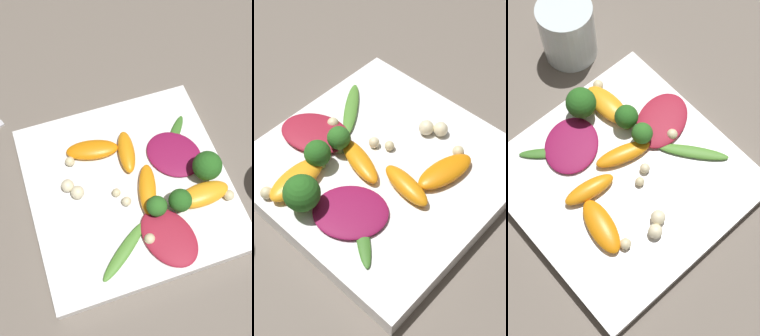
% 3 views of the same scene
% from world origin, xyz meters
% --- Properties ---
extents(ground_plane, '(2.40, 2.40, 0.00)m').
position_xyz_m(ground_plane, '(0.00, 0.00, 0.00)').
color(ground_plane, '#6B6056').
extents(plate, '(0.28, 0.28, 0.03)m').
position_xyz_m(plate, '(0.00, 0.00, 0.01)').
color(plate, white).
rests_on(plate, ground_plane).
extents(drinking_glass, '(0.08, 0.08, 0.09)m').
position_xyz_m(drinking_glass, '(0.08, 0.22, 0.05)').
color(drinking_glass, silver).
rests_on(drinking_glass, ground_plane).
extents(radicchio_leaf_0, '(0.11, 0.11, 0.01)m').
position_xyz_m(radicchio_leaf_0, '(-0.02, 0.08, 0.03)').
color(radicchio_leaf_0, maroon).
rests_on(radicchio_leaf_0, plate).
extents(radicchio_leaf_1, '(0.11, 0.09, 0.01)m').
position_xyz_m(radicchio_leaf_1, '(0.09, 0.03, 0.03)').
color(radicchio_leaf_1, maroon).
rests_on(radicchio_leaf_1, plate).
extents(orange_segment_0, '(0.04, 0.08, 0.02)m').
position_xyz_m(orange_segment_0, '(0.05, 0.09, 0.03)').
color(orange_segment_0, orange).
rests_on(orange_segment_0, plate).
extents(orange_segment_1, '(0.05, 0.08, 0.02)m').
position_xyz_m(orange_segment_1, '(-0.07, -0.03, 0.03)').
color(orange_segment_1, orange).
rests_on(orange_segment_1, plate).
extents(orange_segment_2, '(0.08, 0.05, 0.02)m').
position_xyz_m(orange_segment_2, '(0.02, 0.02, 0.03)').
color(orange_segment_2, orange).
rests_on(orange_segment_2, plate).
extents(orange_segment_3, '(0.07, 0.03, 0.02)m').
position_xyz_m(orange_segment_3, '(-0.05, 0.01, 0.03)').
color(orange_segment_3, orange).
rests_on(orange_segment_3, plate).
extents(broccoli_floret_0, '(0.03, 0.03, 0.04)m').
position_xyz_m(broccoli_floret_0, '(0.05, 0.05, 0.05)').
color(broccoli_floret_0, '#84AD5B').
rests_on(broccoli_floret_0, plate).
extents(broccoli_floret_1, '(0.03, 0.03, 0.04)m').
position_xyz_m(broccoli_floret_1, '(0.05, 0.02, 0.05)').
color(broccoli_floret_1, '#7A9E51').
rests_on(broccoli_floret_1, plate).
extents(broccoli_floret_2, '(0.04, 0.04, 0.05)m').
position_xyz_m(broccoli_floret_2, '(0.02, 0.11, 0.05)').
color(broccoli_floret_2, '#7A9E51').
rests_on(broccoli_floret_2, plate).
extents(arugula_sprig_0, '(0.07, 0.08, 0.01)m').
position_xyz_m(arugula_sprig_0, '(0.09, -0.04, 0.03)').
color(arugula_sprig_0, '#518E33').
rests_on(arugula_sprig_0, plate).
extents(arugula_sprig_1, '(0.06, 0.06, 0.01)m').
position_xyz_m(arugula_sprig_1, '(-0.06, 0.09, 0.03)').
color(arugula_sprig_1, '#3D7528').
rests_on(arugula_sprig_1, plate).
extents(macadamia_nut_0, '(0.01, 0.01, 0.01)m').
position_xyz_m(macadamia_nut_0, '(0.03, -0.01, 0.03)').
color(macadamia_nut_0, beige).
rests_on(macadamia_nut_0, plate).
extents(macadamia_nut_1, '(0.01, 0.01, 0.01)m').
position_xyz_m(macadamia_nut_1, '(0.09, -0.00, 0.03)').
color(macadamia_nut_1, beige).
rests_on(macadamia_nut_1, plate).
extents(macadamia_nut_2, '(0.01, 0.01, 0.01)m').
position_xyz_m(macadamia_nut_2, '(0.06, 0.13, 0.03)').
color(macadamia_nut_2, beige).
rests_on(macadamia_nut_2, plate).
extents(macadamia_nut_3, '(0.02, 0.02, 0.02)m').
position_xyz_m(macadamia_nut_3, '(-0.01, -0.07, 0.04)').
color(macadamia_nut_3, beige).
rests_on(macadamia_nut_3, plate).
extents(macadamia_nut_4, '(0.02, 0.02, 0.02)m').
position_xyz_m(macadamia_nut_4, '(-0.02, -0.08, 0.03)').
color(macadamia_nut_4, beige).
rests_on(macadamia_nut_4, plate).
extents(macadamia_nut_5, '(0.01, 0.01, 0.01)m').
position_xyz_m(macadamia_nut_5, '(0.01, -0.02, 0.03)').
color(macadamia_nut_5, beige).
rests_on(macadamia_nut_5, plate).
extents(macadamia_nut_6, '(0.01, 0.01, 0.01)m').
position_xyz_m(macadamia_nut_6, '(-0.06, -0.07, 0.03)').
color(macadamia_nut_6, beige).
rests_on(macadamia_nut_6, plate).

